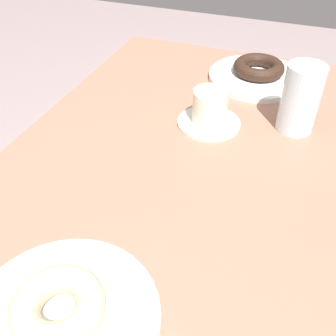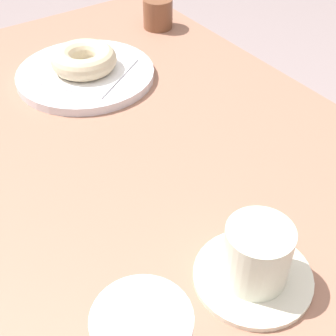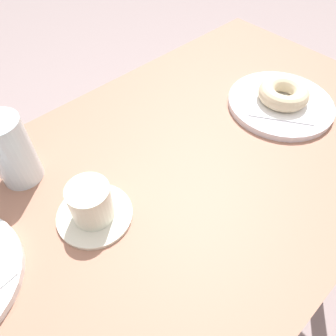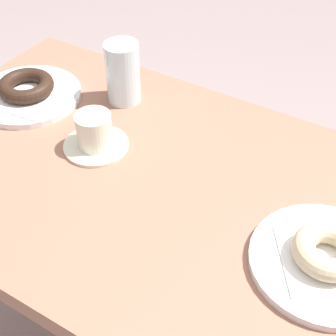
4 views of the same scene
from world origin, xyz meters
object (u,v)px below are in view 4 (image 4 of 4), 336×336
plate_chocolate_ring (28,96)px  donut_sugar_ring (329,251)px  donut_chocolate_ring (26,86)px  water_glass (123,73)px  plate_sugar_ring (325,262)px  coffee_cup (95,134)px

plate_chocolate_ring → donut_sugar_ring: bearing=171.8°
donut_chocolate_ring → water_glass: size_ratio=0.90×
plate_chocolate_ring → water_glass: size_ratio=1.73×
water_glass → donut_sugar_ring: bearing=158.1°
plate_sugar_ring → plate_chocolate_ring: (0.71, -0.10, -0.00)m
donut_sugar_ring → donut_chocolate_ring: (0.71, -0.10, -0.00)m
plate_chocolate_ring → coffee_cup: 0.24m
plate_sugar_ring → plate_chocolate_ring: same height
donut_chocolate_ring → coffee_cup: (-0.23, 0.06, 0.00)m
donut_sugar_ring → water_glass: size_ratio=0.82×
donut_sugar_ring → coffee_cup: size_ratio=0.86×
donut_chocolate_ring → coffee_cup: bearing=166.2°
donut_chocolate_ring → coffee_cup: size_ratio=0.95×
plate_sugar_ring → coffee_cup: 0.48m
plate_chocolate_ring → donut_chocolate_ring: 0.03m
plate_sugar_ring → donut_sugar_ring: donut_sugar_ring is taller
donut_chocolate_ring → coffee_cup: 0.24m
plate_sugar_ring → coffee_cup: coffee_cup is taller
plate_sugar_ring → coffee_cup: size_ratio=1.83×
water_glass → plate_sugar_ring: bearing=158.1°
plate_sugar_ring → water_glass: water_glass is taller
donut_sugar_ring → plate_chocolate_ring: donut_sugar_ring is taller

